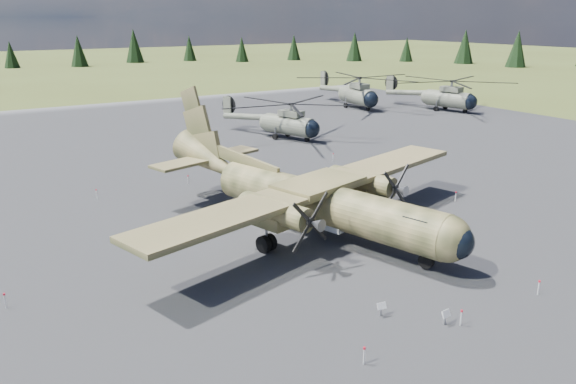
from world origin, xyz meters
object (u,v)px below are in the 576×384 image
transport_plane (307,193)px  helicopter_near (288,113)px  helicopter_far (448,89)px  helicopter_mid (358,86)px

transport_plane → helicopter_near: transport_plane is taller
helicopter_far → helicopter_mid: bearing=125.1°
helicopter_near → helicopter_mid: 26.66m
transport_plane → helicopter_far: (47.85, 31.68, 0.70)m
transport_plane → helicopter_mid: (37.44, 41.40, 0.87)m
helicopter_far → transport_plane: bearing=-158.4°
transport_plane → helicopter_far: transport_plane is taller
transport_plane → helicopter_far: 57.39m
helicopter_near → helicopter_far: helicopter_far is taller
helicopter_near → helicopter_far: (32.72, 4.87, 0.31)m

